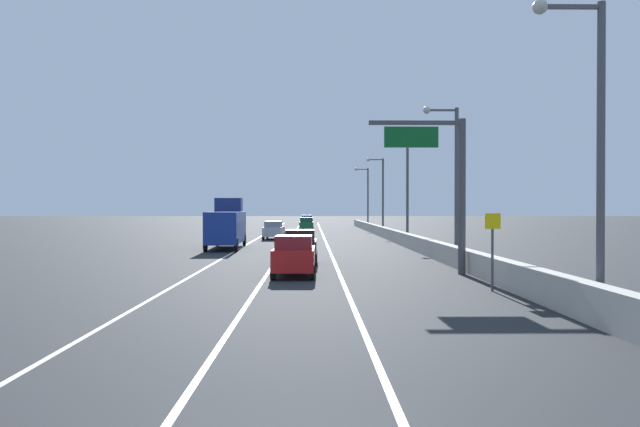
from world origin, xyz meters
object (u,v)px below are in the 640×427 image
(lamp_post_right_fifth, at_px, (366,194))
(lamp_post_right_third, at_px, (404,184))
(car_blue_0, at_px, (307,222))
(car_red_4, at_px, (294,256))
(lamp_post_right_fourth, at_px, (381,190))
(car_black_1, at_px, (301,247))
(car_silver_3, at_px, (274,230))
(overhead_sign_gantry, at_px, (447,176))
(lamp_post_right_near, at_px, (592,134))
(lamp_post_right_second, at_px, (452,172))
(box_truck, at_px, (226,225))
(car_green_2, at_px, (306,225))
(speed_advisory_sign, at_px, (493,245))

(lamp_post_right_fifth, bearing_deg, lamp_post_right_third, -89.85)
(car_blue_0, relative_size, car_red_4, 1.16)
(lamp_post_right_fourth, height_order, car_black_1, lamp_post_right_fourth)
(car_silver_3, bearing_deg, overhead_sign_gantry, -72.36)
(lamp_post_right_near, relative_size, lamp_post_right_third, 1.00)
(lamp_post_right_fifth, bearing_deg, lamp_post_right_second, -89.92)
(lamp_post_right_second, bearing_deg, box_truck, 142.93)
(lamp_post_right_fifth, distance_m, car_green_2, 15.17)
(lamp_post_right_third, height_order, car_green_2, lamp_post_right_third)
(lamp_post_right_third, height_order, lamp_post_right_fourth, same)
(lamp_post_right_second, relative_size, car_blue_0, 1.93)
(lamp_post_right_fifth, xyz_separation_m, car_red_4, (-9.17, -63.75, -4.42))
(lamp_post_right_near, relative_size, lamp_post_right_second, 1.00)
(lamp_post_right_near, xyz_separation_m, car_green_2, (-8.83, 63.14, -4.42))
(lamp_post_right_second, distance_m, car_silver_3, 28.60)
(car_black_1, bearing_deg, car_red_4, -91.87)
(lamp_post_right_fifth, height_order, car_black_1, lamp_post_right_fifth)
(speed_advisory_sign, distance_m, lamp_post_right_near, 6.76)
(speed_advisory_sign, relative_size, lamp_post_right_fifth, 0.32)
(overhead_sign_gantry, xyz_separation_m, lamp_post_right_second, (1.92, 7.13, 0.65))
(speed_advisory_sign, xyz_separation_m, lamp_post_right_fifth, (1.40, 68.92, 3.61))
(car_blue_0, height_order, car_silver_3, car_blue_0)
(car_blue_0, bearing_deg, lamp_post_right_third, -76.89)
(lamp_post_right_near, relative_size, car_blue_0, 1.93)
(lamp_post_right_near, height_order, car_silver_3, lamp_post_right_near)
(car_green_2, height_order, car_silver_3, car_green_2)
(car_blue_0, xyz_separation_m, car_red_4, (-0.12, -65.77, -0.07))
(lamp_post_right_fifth, bearing_deg, car_green_2, -128.43)
(car_silver_3, height_order, car_red_4, car_red_4)
(lamp_post_right_near, distance_m, car_blue_0, 77.16)
(lamp_post_right_fourth, distance_m, car_red_4, 46.28)
(overhead_sign_gantry, relative_size, lamp_post_right_third, 0.81)
(car_green_2, height_order, box_truck, box_truck)
(lamp_post_right_fourth, distance_m, car_silver_3, 17.61)
(lamp_post_right_near, distance_m, lamp_post_right_second, 18.63)
(lamp_post_right_fourth, bearing_deg, car_blue_0, 113.85)
(car_black_1, height_order, car_silver_3, car_black_1)
(overhead_sign_gantry, height_order, box_truck, overhead_sign_gantry)
(box_truck, bearing_deg, lamp_post_right_third, 25.47)
(lamp_post_right_fifth, height_order, car_silver_3, lamp_post_right_fifth)
(lamp_post_right_fourth, relative_size, car_silver_3, 1.92)
(lamp_post_right_near, xyz_separation_m, lamp_post_right_third, (0.29, 37.25, 0.00))
(car_black_1, distance_m, car_green_2, 46.45)
(lamp_post_right_third, relative_size, car_green_2, 2.11)
(lamp_post_right_third, bearing_deg, speed_advisory_sign, -92.70)
(lamp_post_right_near, distance_m, car_black_1, 19.36)
(lamp_post_right_third, bearing_deg, lamp_post_right_second, -90.05)
(car_red_4, xyz_separation_m, box_truck, (-5.87, 19.29, 0.86))
(car_green_2, relative_size, car_red_4, 1.06)
(lamp_post_right_fourth, bearing_deg, overhead_sign_gantry, -92.48)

